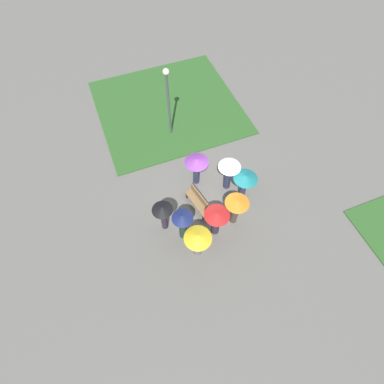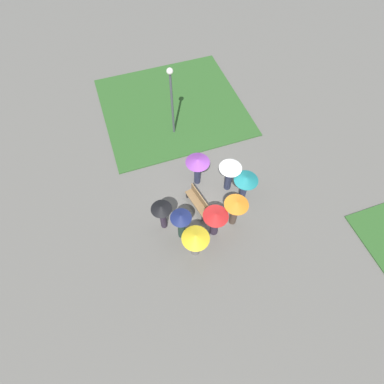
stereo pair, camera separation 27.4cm
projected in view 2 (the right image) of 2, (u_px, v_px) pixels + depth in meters
name	position (u px, v px, depth m)	size (l,w,h in m)	color
ground_plane	(211.00, 196.00, 15.02)	(90.00, 90.00, 0.00)	#66635E
lawn_patch_near	(172.00, 106.00, 18.43)	(8.00, 8.33, 0.06)	#2D5B26
park_bench	(199.00, 202.00, 14.30)	(1.71, 0.74, 0.90)	brown
lamp_post	(171.00, 94.00, 15.00)	(0.32, 0.32, 4.21)	#474C51
crowd_person_red	(215.00, 220.00, 12.94)	(1.11, 1.11, 1.76)	#2D2333
crowd_person_orange	(236.00, 208.00, 13.12)	(1.08, 1.08, 1.84)	#47382D
crowd_person_white	(230.00, 172.00, 14.16)	(1.08, 1.08, 1.86)	#282D47
crowd_person_black	(162.00, 212.00, 13.02)	(0.92, 0.92, 1.83)	#2D2333
crowd_person_teal	(245.00, 183.00, 13.83)	(1.13, 1.13, 1.76)	#282D47
crowd_person_purple	(198.00, 165.00, 14.32)	(1.16, 1.16, 1.82)	#282D47
crowd_person_navy	(181.00, 223.00, 12.83)	(0.91, 0.91, 1.92)	#1E3328
crowd_person_yellow	(196.00, 240.00, 12.34)	(1.17, 1.17, 1.77)	slate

